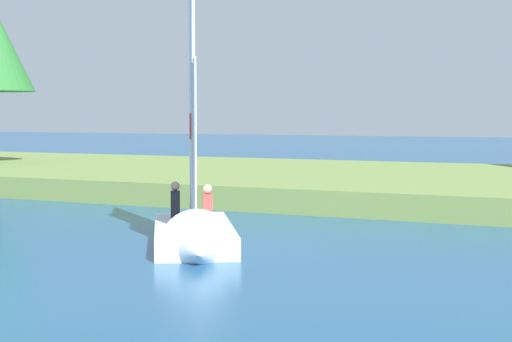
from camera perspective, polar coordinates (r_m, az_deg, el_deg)
name	(u,v)px	position (r m, az deg, el deg)	size (l,w,h in m)	color
shore_bank	(329,181)	(30.73, 4.83, -0.67)	(80.00, 14.61, 0.69)	olive
sailboat	(195,229)	(17.17, -4.06, -3.85)	(3.98, 4.97, 6.17)	silver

